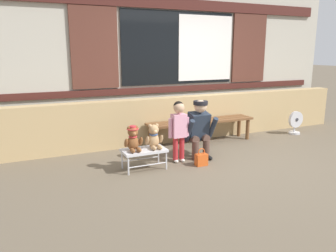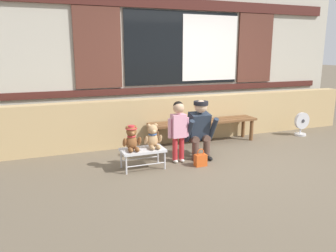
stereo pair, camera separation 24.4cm
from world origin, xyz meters
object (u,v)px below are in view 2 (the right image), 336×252
teddy_bear_with_hat (132,139)px  teddy_bear_plain (153,137)px  wooden_bench_long (204,124)px  adult_crouching (200,129)px  handbag_on_ground (201,160)px  small_display_bench (143,151)px  floor_fan (301,124)px  child_standing (178,125)px

teddy_bear_with_hat → teddy_bear_plain: 0.32m
wooden_bench_long → teddy_bear_with_hat: 1.85m
teddy_bear_with_hat → adult_crouching: bearing=7.4°
wooden_bench_long → handbag_on_ground: (-0.62, -1.10, -0.28)m
small_display_bench → handbag_on_ground: (0.84, -0.22, -0.17)m
adult_crouching → floor_fan: size_ratio=1.98×
small_display_bench → child_standing: size_ratio=0.67×
wooden_bench_long → floor_fan: floor_fan is taller
teddy_bear_plain → handbag_on_ground: teddy_bear_plain is taller
handbag_on_ground → small_display_bench: bearing=165.5°
small_display_bench → adult_crouching: size_ratio=0.67×
adult_crouching → floor_fan: adult_crouching is taller
teddy_bear_plain → teddy_bear_with_hat: bearing=179.9°
adult_crouching → small_display_bench: bearing=-171.3°
wooden_bench_long → teddy_bear_plain: size_ratio=5.78×
adult_crouching → wooden_bench_long: bearing=57.9°
teddy_bear_with_hat → adult_crouching: adult_crouching is taller
child_standing → small_display_bench: bearing=-172.1°
small_display_bench → floor_fan: (3.61, 0.68, -0.03)m
wooden_bench_long → child_standing: 1.20m
floor_fan → teddy_bear_plain: bearing=-168.8°
teddy_bear_with_hat → child_standing: (0.77, 0.08, 0.12)m
wooden_bench_long → floor_fan: size_ratio=4.37×
small_display_bench → child_standing: 0.69m
small_display_bench → adult_crouching: 1.04m
wooden_bench_long → adult_crouching: bearing=-122.1°
wooden_bench_long → teddy_bear_with_hat: bearing=-151.5°
handbag_on_ground → floor_fan: bearing=18.0°
teddy_bear_with_hat → teddy_bear_plain: size_ratio=1.00×
adult_crouching → floor_fan: (2.60, 0.53, -0.24)m
adult_crouching → handbag_on_ground: size_ratio=3.49×
teddy_bear_with_hat → handbag_on_ground: teddy_bear_with_hat is taller
small_display_bench → handbag_on_ground: 0.89m
child_standing → floor_fan: child_standing is taller
teddy_bear_plain → handbag_on_ground: size_ratio=1.34×
child_standing → handbag_on_ground: (0.24, -0.30, -0.50)m
teddy_bear_with_hat → adult_crouching: (1.17, 0.15, 0.01)m
wooden_bench_long → teddy_bear_plain: 1.58m
wooden_bench_long → floor_fan: 2.16m
teddy_bear_with_hat → teddy_bear_plain: same height
floor_fan → child_standing: bearing=-168.7°
teddy_bear_plain → adult_crouching: 0.86m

